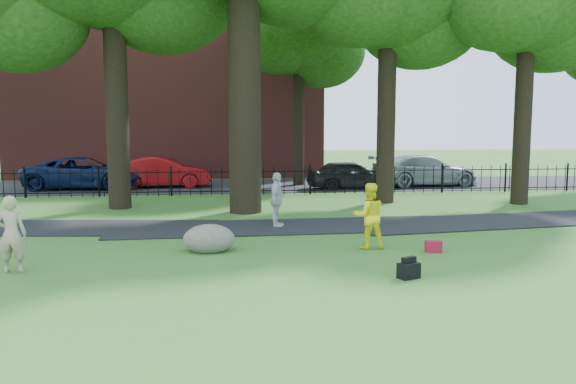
{
  "coord_description": "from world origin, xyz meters",
  "views": [
    {
      "loc": [
        -0.62,
        -12.23,
        2.9
      ],
      "look_at": [
        0.93,
        2.0,
        1.26
      ],
      "focal_mm": 35.0,
      "sensor_mm": 36.0,
      "label": 1
    }
  ],
  "objects": [
    {
      "name": "pedestrian",
      "position": [
        0.81,
        3.97,
        0.8
      ],
      "size": [
        0.63,
        1.01,
        1.61
      ],
      "primitive_type": "imported",
      "rotation": [
        0.0,
        0.0,
        1.3
      ],
      "color": "silver",
      "rests_on": "ground"
    },
    {
      "name": "street",
      "position": [
        0.0,
        16.0,
        0.0
      ],
      "size": [
        80.0,
        7.0,
        0.02
      ],
      "primitive_type": "cube",
      "color": "black",
      "rests_on": "ground"
    },
    {
      "name": "red_bag",
      "position": [
        4.17,
        0.24,
        0.13
      ],
      "size": [
        0.43,
        0.33,
        0.26
      ],
      "primitive_type": "cube",
      "rotation": [
        0.0,
        0.0,
        -0.24
      ],
      "color": "maroon",
      "rests_on": "ground"
    },
    {
      "name": "silver_car",
      "position": [
        9.21,
        14.87,
        0.78
      ],
      "size": [
        5.58,
        2.8,
        1.55
      ],
      "primitive_type": "imported",
      "rotation": [
        0.0,
        0.0,
        1.69
      ],
      "color": "#92959A",
      "rests_on": "ground"
    },
    {
      "name": "woman",
      "position": [
        -4.94,
        -0.64,
        0.78
      ],
      "size": [
        0.59,
        0.41,
        1.57
      ],
      "primitive_type": "imported",
      "rotation": [
        0.0,
        0.0,
        3.2
      ],
      "color": "tan",
      "rests_on": "ground"
    },
    {
      "name": "navy_van",
      "position": [
        -7.36,
        15.22,
        0.76
      ],
      "size": [
        5.56,
        2.73,
        1.52
      ],
      "primitive_type": "imported",
      "rotation": [
        0.0,
        0.0,
        1.53
      ],
      "color": "#0D1A44",
      "rests_on": "ground"
    },
    {
      "name": "backpack",
      "position": [
        2.85,
        -1.94,
        0.15
      ],
      "size": [
        0.47,
        0.4,
        0.3
      ],
      "primitive_type": "cube",
      "rotation": [
        0.0,
        0.0,
        0.42
      ],
      "color": "black",
      "rests_on": "ground"
    },
    {
      "name": "man",
      "position": [
        2.77,
        0.81,
        0.8
      ],
      "size": [
        0.78,
        0.61,
        1.59
      ],
      "primitive_type": "imported",
      "rotation": [
        0.0,
        0.0,
        3.13
      ],
      "color": "#FFF315",
      "rests_on": "ground"
    },
    {
      "name": "grey_car",
      "position": [
        5.21,
        13.88,
        0.69
      ],
      "size": [
        4.16,
        1.9,
        1.38
      ],
      "primitive_type": "imported",
      "rotation": [
        0.0,
        0.0,
        1.64
      ],
      "color": "black",
      "rests_on": "ground"
    },
    {
      "name": "ground",
      "position": [
        0.0,
        0.0,
        0.0
      ],
      "size": [
        120.0,
        120.0,
        0.0
      ],
      "primitive_type": "plane",
      "color": "#366824",
      "rests_on": "ground"
    },
    {
      "name": "brick_building",
      "position": [
        -4.0,
        24.0,
        6.0
      ],
      "size": [
        18.0,
        8.0,
        12.0
      ],
      "primitive_type": "cube",
      "color": "maroon",
      "rests_on": "ground"
    },
    {
      "name": "boulder",
      "position": [
        -1.07,
        0.88,
        0.35
      ],
      "size": [
        1.47,
        1.31,
        0.71
      ],
      "primitive_type": "ellipsoid",
      "rotation": [
        0.0,
        0.0,
        0.39
      ],
      "color": "#6D675A",
      "rests_on": "ground"
    },
    {
      "name": "iron_fence",
      "position": [
        0.0,
        12.0,
        0.6
      ],
      "size": [
        44.0,
        0.04,
        1.2
      ],
      "color": "black",
      "rests_on": "ground"
    },
    {
      "name": "red_sedan",
      "position": [
        -3.72,
        15.5,
        0.75
      ],
      "size": [
        4.6,
        1.7,
        1.5
      ],
      "primitive_type": "imported",
      "rotation": [
        0.0,
        0.0,
        1.59
      ],
      "color": "maroon",
      "rests_on": "ground"
    },
    {
      "name": "footpath",
      "position": [
        1.0,
        3.9,
        0.0
      ],
      "size": [
        36.07,
        3.85,
        0.03
      ],
      "primitive_type": "cube",
      "rotation": [
        0.0,
        0.0,
        0.03
      ],
      "color": "black",
      "rests_on": "ground"
    }
  ]
}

